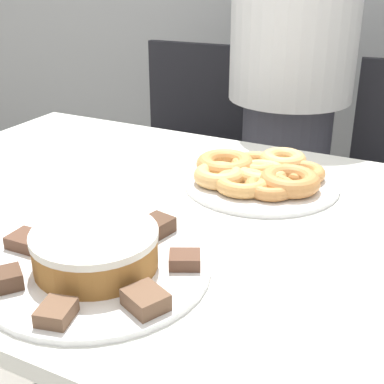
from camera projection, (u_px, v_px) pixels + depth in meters
name	position (u px, v px, depth m)	size (l,w,h in m)	color
table	(204.00, 256.00, 1.06)	(1.52, 0.92, 0.73)	silver
person_standing	(291.00, 81.00, 1.69)	(0.39, 0.39, 1.59)	#383842
office_chair_left	(182.00, 172.00, 2.07)	(0.47, 0.47, 0.89)	black
plate_cake	(97.00, 268.00, 0.85)	(0.36, 0.36, 0.01)	white
plate_donuts	(261.00, 182.00, 1.17)	(0.34, 0.34, 0.01)	white
frosted_cake	(95.00, 248.00, 0.84)	(0.20, 0.20, 0.06)	#9E662D
lamington_0	(185.00, 260.00, 0.84)	(0.06, 0.06, 0.02)	brown
lamington_1	(156.00, 226.00, 0.94)	(0.06, 0.07, 0.03)	#513828
lamington_2	(92.00, 219.00, 0.97)	(0.08, 0.08, 0.03)	#513828
lamington_3	(28.00, 241.00, 0.90)	(0.06, 0.05, 0.02)	brown
lamington_4	(4.00, 280.00, 0.79)	(0.07, 0.07, 0.03)	#513828
lamington_5	(56.00, 312.00, 0.72)	(0.06, 0.06, 0.02)	brown
lamington_6	(146.00, 300.00, 0.74)	(0.07, 0.07, 0.03)	brown
donut_0	(261.00, 173.00, 1.16)	(0.12, 0.12, 0.03)	#E5AD66
donut_1	(219.00, 175.00, 1.15)	(0.11, 0.11, 0.04)	#E5AD66
donut_2	(243.00, 183.00, 1.12)	(0.12, 0.12, 0.03)	tan
donut_3	(270.00, 187.00, 1.10)	(0.11, 0.11, 0.03)	#C68447
donut_4	(289.00, 181.00, 1.11)	(0.13, 0.13, 0.04)	#C68447
donut_5	(302.00, 173.00, 1.17)	(0.10, 0.10, 0.03)	#D18E4C
donut_6	(283.00, 160.00, 1.23)	(0.11, 0.11, 0.04)	#E5AD66
donut_7	(257.00, 164.00, 1.21)	(0.12, 0.12, 0.03)	tan
donut_8	(225.00, 164.00, 1.20)	(0.13, 0.13, 0.04)	#D18E4C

